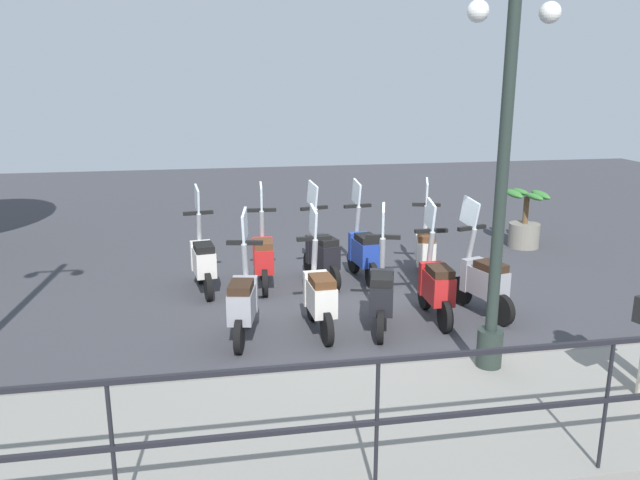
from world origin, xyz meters
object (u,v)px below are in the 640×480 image
at_px(scooter_far_4, 203,260).
at_px(scooter_far_3, 263,256).
at_px(potted_palm, 525,224).
at_px(scooter_near_2, 381,293).
at_px(scooter_near_4, 243,301).
at_px(scooter_far_2, 322,253).
at_px(scooter_near_0, 482,280).
at_px(scooter_far_0, 425,249).
at_px(scooter_far_1, 363,251).
at_px(lamp_post_near, 500,200).
at_px(scooter_near_1, 436,285).
at_px(scooter_near_3, 319,295).

bearing_deg(scooter_far_4, scooter_far_3, -96.11).
xyz_separation_m(potted_palm, scooter_far_3, (-1.45, 4.98, 0.04)).
height_order(scooter_near_2, scooter_far_4, same).
distance_m(scooter_near_4, scooter_far_2, 2.30).
xyz_separation_m(scooter_near_4, scooter_far_2, (1.90, -1.30, 0.00)).
xyz_separation_m(scooter_near_0, scooter_far_2, (1.65, 1.85, 0.00)).
relative_size(scooter_far_0, scooter_far_3, 1.00).
relative_size(scooter_near_0, scooter_near_2, 1.00).
xyz_separation_m(scooter_near_0, scooter_far_4, (1.59, 3.63, 0.00)).
relative_size(scooter_far_1, scooter_far_2, 1.00).
relative_size(scooter_far_0, scooter_far_2, 1.00).
xyz_separation_m(scooter_far_1, scooter_far_3, (-0.05, 1.54, 0.00)).
xyz_separation_m(scooter_far_1, scooter_far_2, (-0.03, 0.65, 0.00)).
xyz_separation_m(scooter_far_0, scooter_far_4, (0.01, 3.40, 0.00)).
distance_m(lamp_post_near, scooter_far_2, 3.85).
height_order(scooter_near_1, scooter_near_3, same).
xyz_separation_m(scooter_near_0, scooter_far_0, (1.59, 0.22, 0.00)).
relative_size(lamp_post_near, scooter_near_4, 2.60).
relative_size(scooter_near_0, scooter_near_4, 1.00).
relative_size(scooter_far_0, scooter_far_4, 1.00).
distance_m(scooter_near_3, scooter_far_1, 2.14).
height_order(scooter_far_1, scooter_far_3, same).
bearing_deg(scooter_near_3, lamp_post_near, -138.39).
bearing_deg(scooter_near_4, scooter_near_1, -74.80).
relative_size(scooter_near_2, scooter_far_1, 1.00).
bearing_deg(scooter_far_1, scooter_far_3, 86.00).
bearing_deg(potted_palm, scooter_far_4, 104.21).
bearing_deg(potted_palm, scooter_near_0, 144.03).
height_order(scooter_near_1, scooter_near_2, same).
height_order(scooter_near_4, scooter_far_1, same).
bearing_deg(scooter_near_2, scooter_far_3, 50.56).
relative_size(scooter_near_0, scooter_near_1, 1.00).
xyz_separation_m(scooter_near_1, scooter_far_2, (1.72, 1.18, 0.00)).
height_order(scooter_far_2, scooter_far_4, same).
height_order(scooter_near_0, scooter_near_3, same).
xyz_separation_m(potted_palm, scooter_near_4, (-3.32, 5.39, 0.04)).
bearing_deg(scooter_far_2, scooter_far_1, -101.35).
distance_m(scooter_far_2, scooter_far_4, 1.77).
distance_m(lamp_post_near, scooter_far_4, 4.66).
relative_size(lamp_post_near, scooter_far_4, 2.60).
height_order(scooter_near_0, scooter_far_4, same).
bearing_deg(scooter_far_2, scooter_far_4, 77.56).
relative_size(scooter_far_2, scooter_far_3, 1.00).
height_order(scooter_near_0, scooter_near_2, same).
distance_m(potted_palm, scooter_near_0, 3.80).
bearing_deg(scooter_near_4, scooter_far_3, -1.15).
xyz_separation_m(scooter_near_2, scooter_far_2, (1.91, 0.40, 0.00)).
bearing_deg(scooter_near_3, scooter_far_1, -31.43).
distance_m(scooter_near_2, scooter_far_1, 1.96).
bearing_deg(scooter_near_0, scooter_far_4, 50.60).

